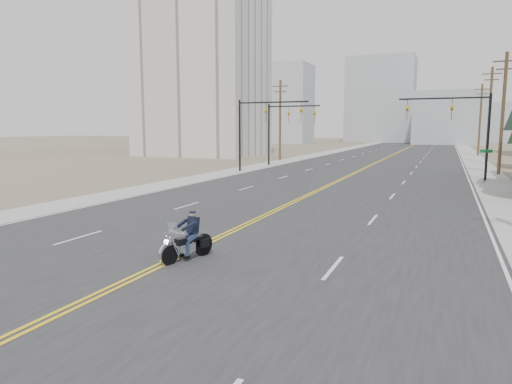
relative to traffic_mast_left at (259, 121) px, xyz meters
The scene contains 19 objects.
ground_plane 33.60m from the traffic_mast_left, 74.33° to the right, with size 400.00×400.00×0.00m, color #776D56.
road 39.36m from the traffic_mast_left, 76.71° to the left, with size 20.00×200.00×0.01m, color #303033.
sidewalk_left 38.40m from the traffic_mast_left, 93.80° to the left, with size 3.00×200.00×0.01m, color #A5A5A0.
sidewalk_right 43.45m from the traffic_mast_left, 61.68° to the left, with size 3.00×200.00×0.01m, color #A5A5A0.
traffic_mast_left is the anchor object (origin of this frame).
traffic_mast_right 17.95m from the traffic_mast_left, ahead, with size 7.10×0.26×7.00m.
traffic_mast_far 8.01m from the traffic_mast_left, 92.40° to the left, with size 6.10×0.26×7.00m.
street_sign 20.12m from the traffic_mast_left, ahead, with size 0.90×0.06×2.62m.
utility_pole_c 22.31m from the traffic_mast_left, 15.61° to the left, with size 2.20×0.30×11.00m.
utility_pole_d 30.06m from the traffic_mast_left, 44.36° to the left, with size 2.20×0.30×11.50m.
utility_pole_e 43.66m from the traffic_mast_left, 60.53° to the left, with size 2.20×0.30×11.00m.
utility_pole_left 16.39m from the traffic_mast_left, 102.42° to the left, with size 2.20×0.30×10.50m.
apartment_block 31.50m from the traffic_mast_left, 129.59° to the left, with size 18.00×14.00×30.00m, color silver.
haze_bldg_a 87.20m from the traffic_mast_left, 107.41° to the left, with size 14.00×12.00×22.00m, color #B7BCC6.
haze_bldg_b 94.56m from the traffic_mast_left, 79.66° to the left, with size 18.00×14.00×14.00m, color #ADB2B7.
haze_bldg_d 108.34m from the traffic_mast_left, 91.60° to the left, with size 20.00×15.00×26.00m, color #ADB2B7.
haze_bldg_e 122.80m from the traffic_mast_left, 73.94° to the left, with size 14.00×14.00×12.00m, color #B7BCC6.
haze_bldg_f 106.28m from the traffic_mast_left, 112.71° to the left, with size 12.00×12.00×16.00m, color #ADB2B7.
motorcyclist 30.70m from the traffic_mast_left, 72.01° to the right, with size 0.87×2.04×1.59m, color black, non-canonical shape.
Camera 1 is at (8.00, -9.27, 4.22)m, focal length 32.00 mm.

